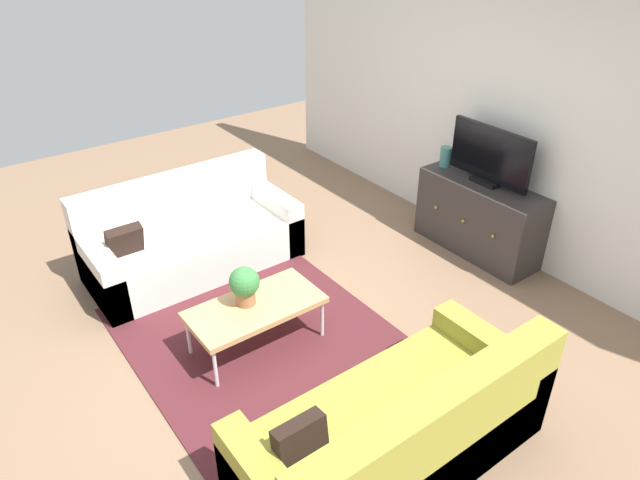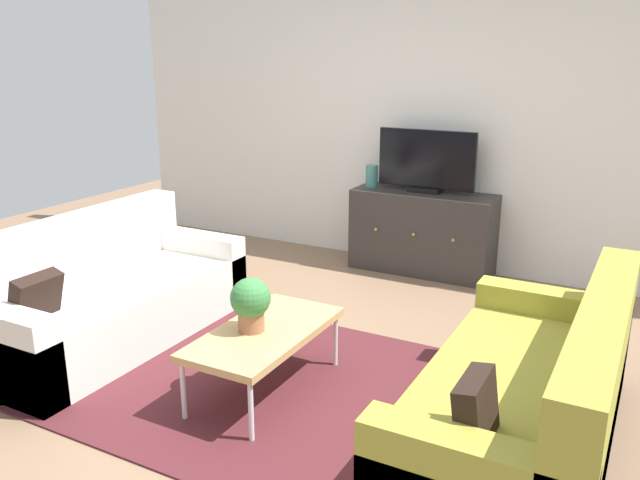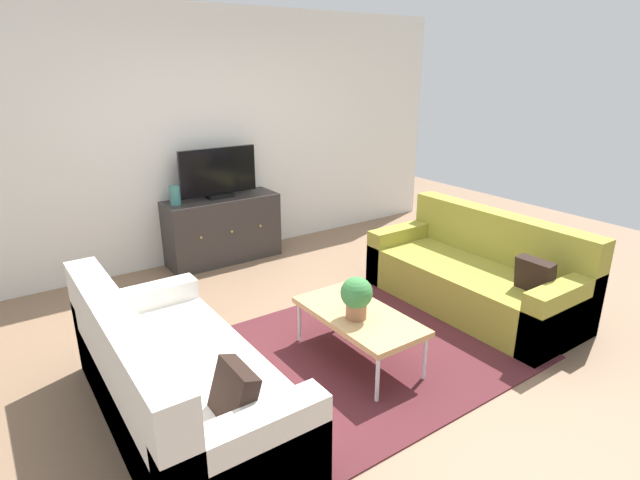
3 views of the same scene
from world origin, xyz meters
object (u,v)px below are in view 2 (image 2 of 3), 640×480
(potted_plant, at_px, (251,302))
(flat_screen_tv, at_px, (426,162))
(tv_console, at_px, (422,232))
(couch_left_side, at_px, (103,300))
(couch_right_side, at_px, (536,405))
(glass_vase, at_px, (372,176))
(coffee_table, at_px, (265,335))

(potted_plant, height_order, flat_screen_tv, flat_screen_tv)
(tv_console, bearing_deg, couch_left_side, -121.39)
(couch_left_side, xyz_separation_m, tv_console, (1.45, 2.37, 0.09))
(couch_left_side, relative_size, flat_screen_tv, 2.22)
(couch_right_side, bearing_deg, glass_vase, 129.20)
(couch_left_side, height_order, potted_plant, couch_left_side)
(couch_right_side, xyz_separation_m, glass_vase, (-1.94, 2.37, 0.55))
(tv_console, relative_size, flat_screen_tv, 1.45)
(couch_right_side, distance_m, potted_plant, 1.59)
(coffee_table, relative_size, tv_console, 0.82)
(coffee_table, height_order, tv_console, tv_console)
(flat_screen_tv, height_order, glass_vase, flat_screen_tv)
(tv_console, distance_m, flat_screen_tv, 0.63)
(couch_left_side, bearing_deg, coffee_table, -4.21)
(potted_plant, bearing_deg, coffee_table, 35.20)
(glass_vase, bearing_deg, flat_screen_tv, 2.27)
(tv_console, height_order, glass_vase, glass_vase)
(couch_right_side, height_order, tv_console, couch_right_side)
(flat_screen_tv, xyz_separation_m, glass_vase, (-0.50, -0.02, -0.17))
(couch_left_side, distance_m, couch_right_side, 2.88)
(coffee_table, distance_m, flat_screen_tv, 2.58)
(tv_console, distance_m, glass_vase, 0.68)
(couch_left_side, bearing_deg, couch_right_side, 0.00)
(couch_right_side, distance_m, coffee_table, 1.50)
(tv_console, relative_size, glass_vase, 6.25)
(potted_plant, bearing_deg, couch_left_side, 173.78)
(couch_right_side, height_order, flat_screen_tv, flat_screen_tv)
(couch_right_side, bearing_deg, flat_screen_tv, 120.89)
(potted_plant, height_order, glass_vase, glass_vase)
(potted_plant, relative_size, tv_console, 0.25)
(flat_screen_tv, bearing_deg, couch_left_side, -121.18)
(couch_right_side, relative_size, tv_console, 1.53)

